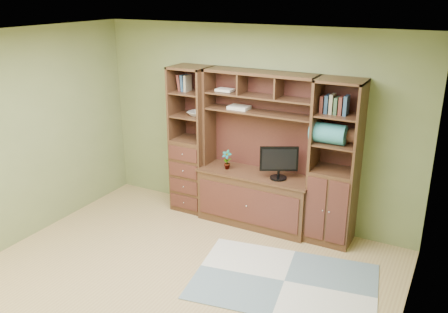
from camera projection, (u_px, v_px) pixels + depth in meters
The scene contains 11 objects.
room at pixel (168, 174), 4.65m from camera, with size 4.60×4.10×2.64m.
center_hutch at pixel (256, 152), 6.11m from camera, with size 1.54×0.53×2.05m, color #442817.
left_tower at pixel (191, 140), 6.59m from camera, with size 0.50×0.45×2.05m, color #442817.
right_tower at pixel (335, 164), 5.69m from camera, with size 0.55×0.45×2.05m, color #442817.
rug at pixel (284, 281), 5.16m from camera, with size 1.95×1.30×0.01m, color #9DA3A3.
monitor at pixel (279, 157), 5.94m from camera, with size 0.48×0.22×0.59m, color black.
orchid at pixel (227, 160), 6.32m from camera, with size 0.14×0.09×0.26m, color #A25F37.
magazines at pixel (239, 107), 6.14m from camera, with size 0.27×0.20×0.04m, color beige.
bowl at pixel (196, 113), 6.42m from camera, with size 0.23×0.23×0.06m, color beige.
blanket_teal at pixel (328, 133), 5.57m from camera, with size 0.41×0.24×0.24m, color teal.
blanket_red at pixel (346, 135), 5.61m from camera, with size 0.33×0.18×0.18m, color brown.
Camera 1 is at (2.51, -3.56, 3.02)m, focal length 38.00 mm.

